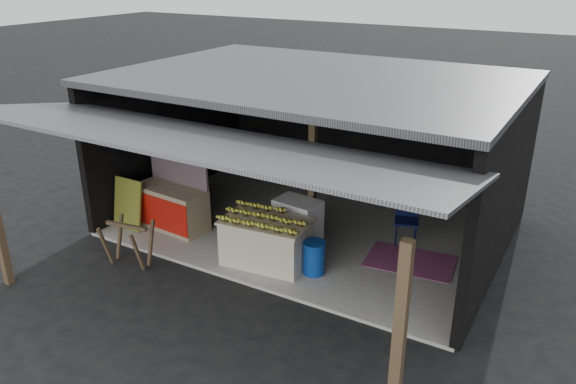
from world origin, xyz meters
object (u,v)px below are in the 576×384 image
Objects in this scene: white_crate at (298,223)px; water_barrel at (314,258)px; plastic_chair at (407,215)px; neighbor_stall at (172,205)px; banana_table at (266,241)px; sawhorse at (128,240)px.

water_barrel is (0.73, -0.75, -0.17)m from white_crate.
plastic_chair reaches higher than white_crate.
plastic_chair is at bearing 64.02° from water_barrel.
neighbor_stall reaches higher than white_crate.
neighbor_stall reaches higher than banana_table.
plastic_chair is at bearing 41.99° from banana_table.
water_barrel is at bearing -39.33° from white_crate.
white_crate is 2.56m from neighbor_stall.
neighbor_stall is 4.50m from plastic_chair.
banana_table is 0.89m from water_barrel.
water_barrel is at bearing 0.26° from banana_table.
sawhorse is (-2.05, -1.18, 0.03)m from banana_table.
white_crate reaches higher than sawhorse.
water_barrel is at bearing 1.03° from neighbor_stall.
white_crate is 0.98× the size of plastic_chair.
water_barrel is 0.60× the size of plastic_chair.
plastic_chair is (3.86, 3.19, 0.09)m from sawhorse.
sawhorse is (0.30, -1.46, -0.02)m from neighbor_stall.
sawhorse is (-2.20, -2.03, -0.01)m from white_crate.
sawhorse is at bearing -156.38° from water_barrel.
banana_table is at bearing -93.42° from white_crate.
neighbor_stall is (-2.35, 0.28, 0.05)m from banana_table.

